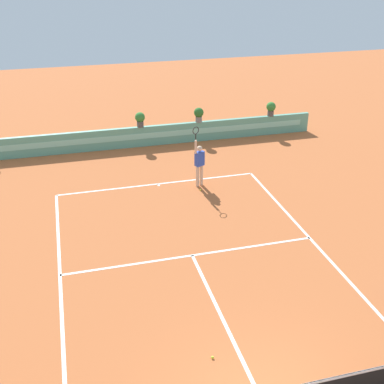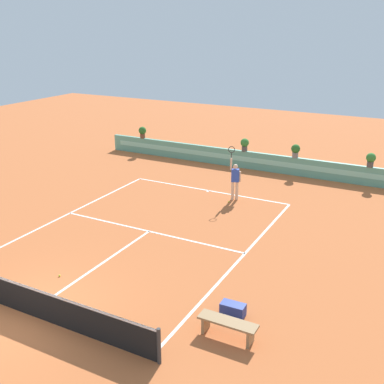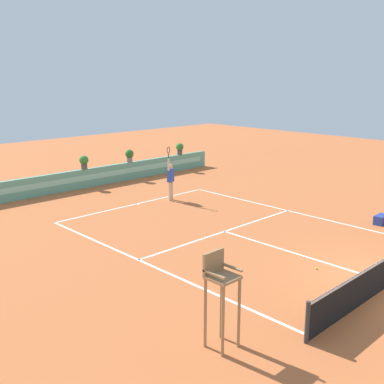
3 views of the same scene
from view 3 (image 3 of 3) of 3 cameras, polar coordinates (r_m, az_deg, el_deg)
ground_plane at (r=17.66m, az=4.96°, el=-5.10°), size 60.00×60.00×0.00m
court_lines at (r=18.11m, az=3.24°, el=-4.57°), size 8.32×11.94×0.01m
back_wall_barrier at (r=25.31m, az=-13.02°, el=1.60°), size 18.00×0.21×1.00m
umpire_chair at (r=10.17m, az=3.45°, el=-11.68°), size 0.60×0.60×2.14m
gear_bag at (r=20.18m, az=22.01°, el=-3.12°), size 0.71×0.38×0.36m
tennis_player at (r=22.10m, az=-2.63°, el=1.64°), size 0.58×0.35×2.58m
tennis_ball_near_baseline at (r=21.94m, az=-1.95°, el=-1.17°), size 0.07×0.07×0.07m
tennis_ball_mid_court at (r=14.97m, az=14.89°, el=-8.97°), size 0.07×0.07×0.07m
potted_plant_far_right at (r=29.21m, az=-1.51°, el=5.37°), size 0.48×0.48×0.72m
potted_plant_centre at (r=25.17m, az=-13.01°, el=3.65°), size 0.48×0.48×0.72m
potted_plant_right at (r=26.78m, az=-7.62°, el=4.48°), size 0.48×0.48×0.72m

